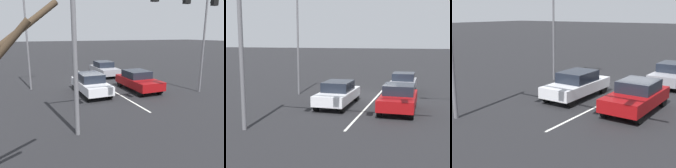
{
  "view_description": "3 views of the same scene",
  "coord_description": "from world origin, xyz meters",
  "views": [
    {
      "loc": [
        6.56,
        19.09,
        4.28
      ],
      "look_at": [
        1.44,
        7.33,
        1.33
      ],
      "focal_mm": 35.0,
      "sensor_mm": 36.0,
      "label": 1
    },
    {
      "loc": [
        -3.47,
        22.38,
        4.05
      ],
      "look_at": [
        1.39,
        5.67,
        1.56
      ],
      "focal_mm": 50.0,
      "sensor_mm": 36.0,
      "label": 2
    },
    {
      "loc": [
        -7.41,
        18.7,
        4.72
      ],
      "look_at": [
        1.36,
        6.18,
        1.2
      ],
      "focal_mm": 50.0,
      "sensor_mm": 36.0,
      "label": 3
    }
  ],
  "objects": [
    {
      "name": "traffic_signal_gantry",
      "position": [
        1.45,
        10.41,
        5.38
      ],
      "size": [
        8.93,
        0.37,
        7.15
      ],
      "color": "slate",
      "rests_on": "ground_plane"
    },
    {
      "name": "street_lamp_left_shoulder",
      "position": [
        -5.73,
        7.03,
        5.33
      ],
      "size": [
        2.06,
        0.24,
        9.36
      ],
      "color": "slate",
      "rests_on": "ground_plane"
    },
    {
      "name": "street_lamp_right_shoulder",
      "position": [
        5.58,
        1.2,
        4.56
      ],
      "size": [
        1.69,
        0.24,
        7.96
      ],
      "color": "slate",
      "rests_on": "ground_plane"
    },
    {
      "name": "car_gray_leftlane_second",
      "position": [
        -1.66,
        -1.87,
        0.76
      ],
      "size": [
        1.82,
        4.36,
        1.51
      ],
      "color": "gray",
      "rests_on": "ground_plane"
    },
    {
      "name": "car_silver_midlane_front",
      "position": [
        1.8,
        4.27,
        0.78
      ],
      "size": [
        1.8,
        4.63,
        1.51
      ],
      "color": "silver",
      "rests_on": "ground_plane"
    },
    {
      "name": "car_maroon_leftlane_front",
      "position": [
        -1.91,
        4.71,
        0.78
      ],
      "size": [
        1.92,
        4.39,
        1.51
      ],
      "color": "maroon",
      "rests_on": "ground_plane"
    },
    {
      "name": "lane_stripe_left_divider",
      "position": [
        0.0,
        1.71,
        0.01
      ],
      "size": [
        0.12,
        15.43,
        0.01
      ],
      "primitive_type": "cube",
      "color": "silver",
      "rests_on": "ground_plane"
    },
    {
      "name": "ground_plane",
      "position": [
        0.0,
        0.0,
        0.0
      ],
      "size": [
        240.0,
        240.0,
        0.0
      ],
      "primitive_type": "plane",
      "color": "black"
    }
  ]
}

